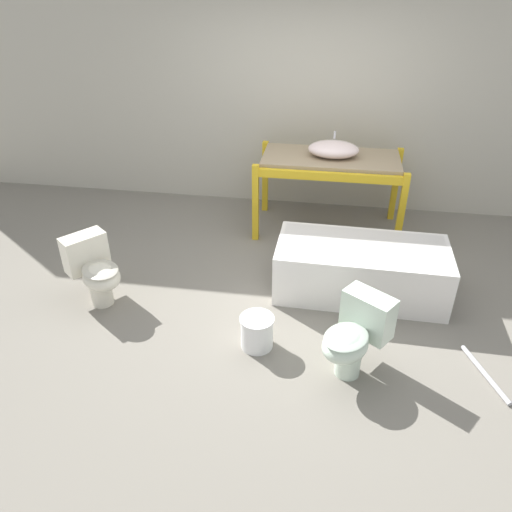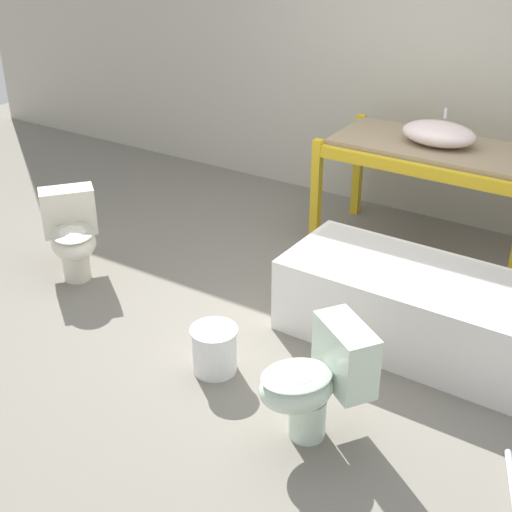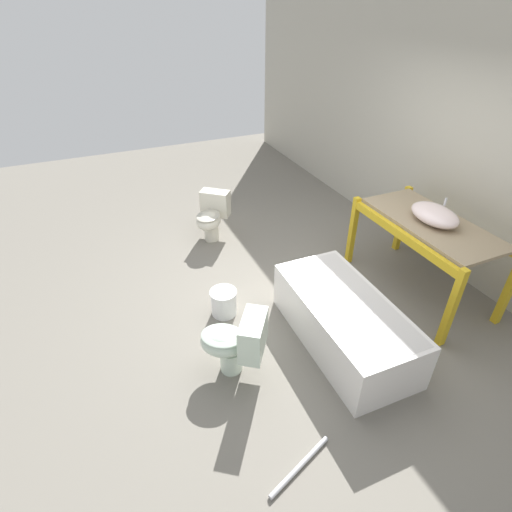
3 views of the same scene
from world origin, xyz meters
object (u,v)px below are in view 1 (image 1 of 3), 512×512
(sink_basin, at_px, (333,149))
(bucket_white, at_px, (257,331))
(toilet_far, at_px, (355,335))
(bathtub_main, at_px, (361,266))
(toilet_near, at_px, (95,269))

(sink_basin, xyz_separation_m, bucket_white, (-0.52, -2.21, -0.84))
(toilet_far, xyz_separation_m, bucket_white, (-0.79, 0.16, -0.21))
(bathtub_main, distance_m, toilet_far, 1.11)
(bathtub_main, bearing_deg, sink_basin, 106.63)
(toilet_near, distance_m, bucket_white, 1.65)
(toilet_far, bearing_deg, bathtub_main, 120.86)
(toilet_near, bearing_deg, toilet_far, -63.85)
(sink_basin, distance_m, bathtub_main, 1.49)
(toilet_far, bearing_deg, bucket_white, -156.66)
(toilet_near, height_order, toilet_far, same)
(bathtub_main, distance_m, toilet_near, 2.51)
(sink_basin, xyz_separation_m, toilet_near, (-2.10, -1.80, -0.64))
(bathtub_main, relative_size, toilet_far, 2.39)
(bathtub_main, bearing_deg, bucket_white, -131.48)
(toilet_near, relative_size, toilet_far, 0.99)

